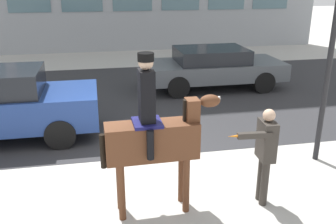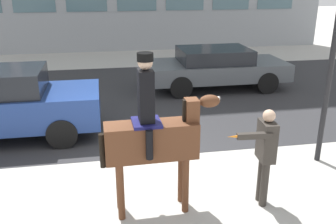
{
  "view_description": "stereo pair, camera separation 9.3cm",
  "coord_description": "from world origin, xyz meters",
  "px_view_note": "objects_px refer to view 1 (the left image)",
  "views": [
    {
      "loc": [
        -0.75,
        -6.62,
        3.61
      ],
      "look_at": [
        0.38,
        -0.84,
        1.49
      ],
      "focal_mm": 40.0,
      "sensor_mm": 36.0,
      "label": 1
    },
    {
      "loc": [
        -0.66,
        -6.63,
        3.61
      ],
      "look_at": [
        0.38,
        -0.84,
        1.49
      ],
      "focal_mm": 40.0,
      "sensor_mm": 36.0,
      "label": 2
    }
  ],
  "objects_px": {
    "mounted_horse_lead": "(154,135)",
    "pedestrian_bystander": "(265,150)",
    "traffic_light": "(336,20)",
    "street_car_far_lane": "(213,67)"
  },
  "relations": [
    {
      "from": "mounted_horse_lead",
      "to": "pedestrian_bystander",
      "type": "height_order",
      "value": "mounted_horse_lead"
    },
    {
      "from": "mounted_horse_lead",
      "to": "traffic_light",
      "type": "xyz_separation_m",
      "value": [
        3.61,
        1.13,
        1.55
      ]
    },
    {
      "from": "traffic_light",
      "to": "street_car_far_lane",
      "type": "bearing_deg",
      "value": 95.18
    },
    {
      "from": "mounted_horse_lead",
      "to": "street_car_far_lane",
      "type": "bearing_deg",
      "value": 64.18
    },
    {
      "from": "pedestrian_bystander",
      "to": "street_car_far_lane",
      "type": "height_order",
      "value": "pedestrian_bystander"
    },
    {
      "from": "pedestrian_bystander",
      "to": "street_car_far_lane",
      "type": "bearing_deg",
      "value": -96.76
    },
    {
      "from": "pedestrian_bystander",
      "to": "traffic_light",
      "type": "height_order",
      "value": "traffic_light"
    },
    {
      "from": "mounted_horse_lead",
      "to": "pedestrian_bystander",
      "type": "distance_m",
      "value": 1.83
    },
    {
      "from": "street_car_far_lane",
      "to": "traffic_light",
      "type": "height_order",
      "value": "traffic_light"
    },
    {
      "from": "pedestrian_bystander",
      "to": "traffic_light",
      "type": "xyz_separation_m",
      "value": [
        1.82,
        1.27,
        1.89
      ]
    }
  ]
}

